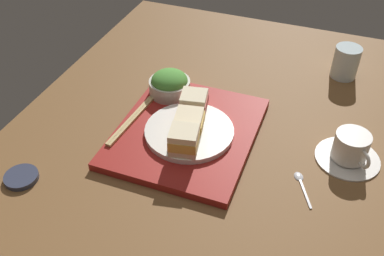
{
  "coord_description": "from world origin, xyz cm",
  "views": [
    {
      "loc": [
        70.85,
        22.73,
        69.65
      ],
      "look_at": [
        -0.93,
        -4.29,
        5.0
      ],
      "focal_mm": 40.98,
      "sensor_mm": 36.0,
      "label": 1
    }
  ],
  "objects_px": {
    "chopsticks_pair": "(131,120)",
    "sandwich_plate": "(189,131)",
    "small_sauce_dish": "(21,177)",
    "salad_bowl": "(170,84)",
    "drinking_glass": "(346,62)",
    "sandwich_far": "(184,140)",
    "sandwich_middle": "(189,121)",
    "sandwich_near": "(194,102)",
    "teaspoon": "(301,181)",
    "coffee_cup": "(350,149)"
  },
  "relations": [
    {
      "from": "sandwich_middle",
      "to": "sandwich_far",
      "type": "bearing_deg",
      "value": 11.74
    },
    {
      "from": "chopsticks_pair",
      "to": "small_sauce_dish",
      "type": "height_order",
      "value": "chopsticks_pair"
    },
    {
      "from": "coffee_cup",
      "to": "small_sauce_dish",
      "type": "relative_size",
      "value": 1.98
    },
    {
      "from": "sandwich_plate",
      "to": "sandwich_near",
      "type": "bearing_deg",
      "value": -168.26
    },
    {
      "from": "sandwich_near",
      "to": "drinking_glass",
      "type": "relative_size",
      "value": 0.83
    },
    {
      "from": "sandwich_far",
      "to": "drinking_glass",
      "type": "height_order",
      "value": "drinking_glass"
    },
    {
      "from": "drinking_glass",
      "to": "sandwich_far",
      "type": "bearing_deg",
      "value": -31.77
    },
    {
      "from": "sandwich_far",
      "to": "sandwich_plate",
      "type": "bearing_deg",
      "value": -168.26
    },
    {
      "from": "sandwich_far",
      "to": "chopsticks_pair",
      "type": "xyz_separation_m",
      "value": [
        -0.06,
        -0.16,
        -0.04
      ]
    },
    {
      "from": "sandwich_plate",
      "to": "salad_bowl",
      "type": "relative_size",
      "value": 1.95
    },
    {
      "from": "chopsticks_pair",
      "to": "sandwich_plate",
      "type": "bearing_deg",
      "value": 92.91
    },
    {
      "from": "teaspoon",
      "to": "coffee_cup",
      "type": "bearing_deg",
      "value": 140.96
    },
    {
      "from": "sandwich_near",
      "to": "small_sauce_dish",
      "type": "xyz_separation_m",
      "value": [
        0.32,
        -0.28,
        -0.05
      ]
    },
    {
      "from": "sandwich_plate",
      "to": "sandwich_near",
      "type": "xyz_separation_m",
      "value": [
        -0.07,
        -0.01,
        0.03
      ]
    },
    {
      "from": "small_sauce_dish",
      "to": "sandwich_plate",
      "type": "bearing_deg",
      "value": 130.26
    },
    {
      "from": "sandwich_plate",
      "to": "sandwich_middle",
      "type": "distance_m",
      "value": 0.03
    },
    {
      "from": "sandwich_near",
      "to": "teaspoon",
      "type": "xyz_separation_m",
      "value": [
        0.11,
        0.29,
        -0.05
      ]
    },
    {
      "from": "sandwich_middle",
      "to": "salad_bowl",
      "type": "height_order",
      "value": "salad_bowl"
    },
    {
      "from": "small_sauce_dish",
      "to": "coffee_cup",
      "type": "bearing_deg",
      "value": 115.52
    },
    {
      "from": "sandwich_far",
      "to": "coffee_cup",
      "type": "relative_size",
      "value": 0.5
    },
    {
      "from": "chopsticks_pair",
      "to": "teaspoon",
      "type": "height_order",
      "value": "chopsticks_pair"
    },
    {
      "from": "sandwich_plate",
      "to": "chopsticks_pair",
      "type": "xyz_separation_m",
      "value": [
        0.01,
        -0.15,
        -0.0
      ]
    },
    {
      "from": "chopsticks_pair",
      "to": "drinking_glass",
      "type": "height_order",
      "value": "drinking_glass"
    },
    {
      "from": "sandwich_near",
      "to": "chopsticks_pair",
      "type": "bearing_deg",
      "value": -60.03
    },
    {
      "from": "sandwich_middle",
      "to": "sandwich_near",
      "type": "bearing_deg",
      "value": -168.26
    },
    {
      "from": "salad_bowl",
      "to": "sandwich_plate",
      "type": "bearing_deg",
      "value": 38.26
    },
    {
      "from": "small_sauce_dish",
      "to": "sandwich_far",
      "type": "bearing_deg",
      "value": 120.12
    },
    {
      "from": "sandwich_middle",
      "to": "salad_bowl",
      "type": "relative_size",
      "value": 0.71
    },
    {
      "from": "sandwich_far",
      "to": "coffee_cup",
      "type": "distance_m",
      "value": 0.37
    },
    {
      "from": "coffee_cup",
      "to": "drinking_glass",
      "type": "distance_m",
      "value": 0.35
    },
    {
      "from": "sandwich_middle",
      "to": "salad_bowl",
      "type": "bearing_deg",
      "value": -141.74
    },
    {
      "from": "coffee_cup",
      "to": "drinking_glass",
      "type": "height_order",
      "value": "drinking_glass"
    },
    {
      "from": "teaspoon",
      "to": "sandwich_near",
      "type": "bearing_deg",
      "value": -111.57
    },
    {
      "from": "coffee_cup",
      "to": "small_sauce_dish",
      "type": "height_order",
      "value": "coffee_cup"
    },
    {
      "from": "chopsticks_pair",
      "to": "drinking_glass",
      "type": "distance_m",
      "value": 0.63
    },
    {
      "from": "sandwich_near",
      "to": "drinking_glass",
      "type": "distance_m",
      "value": 0.48
    },
    {
      "from": "chopsticks_pair",
      "to": "coffee_cup",
      "type": "bearing_deg",
      "value": 97.97
    },
    {
      "from": "salad_bowl",
      "to": "drinking_glass",
      "type": "distance_m",
      "value": 0.5
    },
    {
      "from": "teaspoon",
      "to": "chopsticks_pair",
      "type": "bearing_deg",
      "value": -94.92
    },
    {
      "from": "salad_bowl",
      "to": "chopsticks_pair",
      "type": "relative_size",
      "value": 0.53
    },
    {
      "from": "sandwich_plate",
      "to": "sandwich_far",
      "type": "relative_size",
      "value": 2.9
    },
    {
      "from": "salad_bowl",
      "to": "teaspoon",
      "type": "relative_size",
      "value": 1.08
    },
    {
      "from": "chopsticks_pair",
      "to": "teaspoon",
      "type": "distance_m",
      "value": 0.42
    },
    {
      "from": "sandwich_far",
      "to": "salad_bowl",
      "type": "relative_size",
      "value": 0.67
    },
    {
      "from": "salad_bowl",
      "to": "teaspoon",
      "type": "distance_m",
      "value": 0.42
    },
    {
      "from": "salad_bowl",
      "to": "coffee_cup",
      "type": "xyz_separation_m",
      "value": [
        0.07,
        0.47,
        -0.02
      ]
    },
    {
      "from": "sandwich_near",
      "to": "coffee_cup",
      "type": "xyz_separation_m",
      "value": [
        0.01,
        0.38,
        -0.03
      ]
    },
    {
      "from": "sandwich_far",
      "to": "coffee_cup",
      "type": "bearing_deg",
      "value": 111.11
    },
    {
      "from": "sandwich_near",
      "to": "drinking_glass",
      "type": "xyz_separation_m",
      "value": [
        -0.34,
        0.33,
        -0.01
      ]
    },
    {
      "from": "drinking_glass",
      "to": "teaspoon",
      "type": "height_order",
      "value": "drinking_glass"
    }
  ]
}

